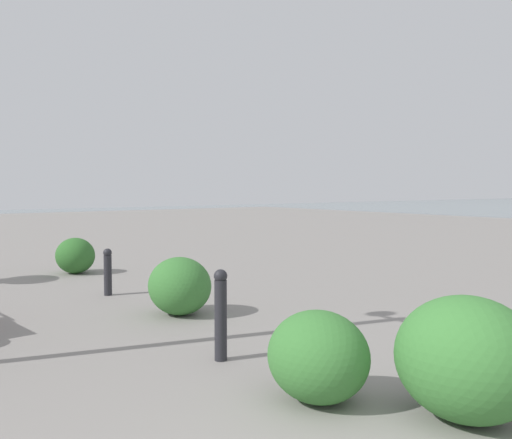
{
  "coord_description": "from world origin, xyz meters",
  "views": [
    {
      "loc": [
        -0.98,
        2.24,
        1.67
      ],
      "look_at": [
        8.67,
        -4.9,
        0.97
      ],
      "focal_mm": 39.83,
      "sensor_mm": 36.0,
      "label": 1
    }
  ],
  "objects": [
    {
      "name": "shrub_low",
      "position": [
        1.32,
        -1.32,
        0.45
      ],
      "size": [
        1.05,
        0.95,
        0.9
      ],
      "color": "#387533",
      "rests_on": "ground"
    },
    {
      "name": "shrub_wide",
      "position": [
        5.48,
        -1.3,
        0.38
      ],
      "size": [
        0.89,
        0.8,
        0.75
      ],
      "color": "#387533",
      "rests_on": "ground"
    },
    {
      "name": "bollard_near",
      "position": [
        3.54,
        -0.68,
        0.46
      ],
      "size": [
        0.13,
        0.13,
        0.88
      ],
      "color": "#232328",
      "rests_on": "ground"
    },
    {
      "name": "bollard_mid",
      "position": [
        7.3,
        -1.06,
        0.38
      ],
      "size": [
        0.13,
        0.13,
        0.72
      ],
      "color": "#232328",
      "rests_on": "ground"
    },
    {
      "name": "shrub_round",
      "position": [
        9.77,
        -1.4,
        0.34
      ],
      "size": [
        0.81,
        0.73,
        0.69
      ],
      "color": "#2D6628",
      "rests_on": "ground"
    },
    {
      "name": "shrub_tall",
      "position": [
        2.21,
        -0.71,
        0.36
      ],
      "size": [
        0.84,
        0.75,
        0.71
      ],
      "color": "#387533",
      "rests_on": "ground"
    }
  ]
}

